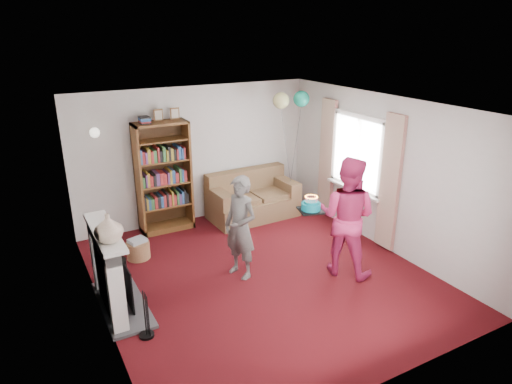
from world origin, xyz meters
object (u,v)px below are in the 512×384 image
person_magenta (347,217)px  birthday_cake (311,206)px  sofa (251,200)px  person_striped (240,228)px  bookcase (163,178)px

person_magenta → birthday_cake: 0.57m
sofa → person_magenta: 2.62m
person_striped → person_magenta: bearing=45.6°
birthday_cake → person_striped: bearing=152.2°
bookcase → person_striped: 2.19m
bookcase → person_magenta: (1.84, -2.79, -0.07)m
sofa → birthday_cake: 2.51m
sofa → person_striped: person_striped is taller
person_striped → birthday_cake: bearing=42.8°
sofa → person_striped: size_ratio=1.08×
sofa → birthday_cake: bearing=-99.4°
sofa → person_magenta: size_ratio=0.93×
bookcase → birthday_cake: 2.93m
bookcase → person_magenta: 3.34m
person_striped → person_magenta: 1.54m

